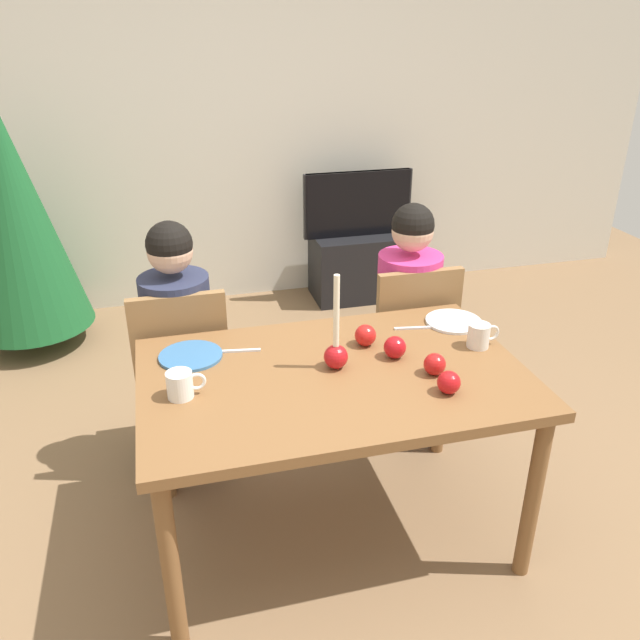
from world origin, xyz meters
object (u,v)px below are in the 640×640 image
apple_far_edge (435,364)px  mug_right (479,335)px  person_right_child (406,326)px  tv_stand (356,266)px  apple_near_candle (395,347)px  plate_right (454,321)px  chair_right (408,339)px  apple_by_right_mug (365,335)px  apple_by_left_plate (449,382)px  chair_left (182,367)px  candle_centerpiece (336,350)px  tv (358,204)px  plate_left (191,356)px  mug_left (181,385)px  dining_table (334,392)px  christmas_tree (12,214)px  person_left_child (181,352)px

apple_far_edge → mug_right: bearing=31.1°
person_right_child → tv_stand: 1.72m
tv_stand → apple_near_candle: (-0.57, -2.25, 0.55)m
apple_far_edge → plate_right: bearing=55.8°
chair_right → plate_right: bearing=-80.4°
apple_by_right_mug → apple_by_left_plate: bearing=-67.8°
chair_left → apple_far_edge: size_ratio=11.15×
candle_centerpiece → mug_right: candle_centerpiece is taller
person_right_child → tv: (0.28, 1.66, 0.14)m
apple_by_left_plate → apple_far_edge: same height
chair_left → plate_left: size_ratio=3.74×
tv_stand → tv: tv is taller
mug_right → apple_far_edge: bearing=-148.9°
apple_by_left_plate → apple_far_edge: (0.00, 0.13, -0.00)m
tv_stand → mug_left: size_ratio=4.77×
plate_left → mug_right: 1.12m
dining_table → mug_right: mug_right is taller
chair_left → apple_by_right_mug: chair_left is taller
chair_left → candle_centerpiece: (0.54, -0.57, 0.31)m
person_right_child → christmas_tree: (-1.94, 1.45, 0.29)m
dining_table → tv: (0.83, 2.30, 0.04)m
plate_left → plate_right: same height
mug_right → apple_far_edge: mug_right is taller
chair_right → apple_near_candle: chair_right is taller
person_left_child → tv: size_ratio=1.48×
plate_left → person_right_child: bearing=20.5°
candle_centerpiece → plate_right: size_ratio=1.56×
chair_left → chair_right: bearing=0.0°
plate_right → apple_far_edge: size_ratio=2.92×
candle_centerpiece → apple_far_edge: (0.33, -0.14, -0.03)m
tv → apple_by_right_mug: bearing=-107.0°
mug_right → candle_centerpiece: bearing=-178.3°
chair_left → tv_stand: chair_left is taller
apple_near_candle → candle_centerpiece: bearing=-175.7°
person_right_child → christmas_tree: bearing=143.3°
chair_right → mug_left: bearing=-149.9°
plate_right → mug_left: 1.19m
christmas_tree → apple_by_left_plate: 2.89m
plate_right → mug_right: size_ratio=1.80×
christmas_tree → mug_right: size_ratio=12.67×
candle_centerpiece → person_right_child: bearing=48.8°
chair_right → tv_stand: 1.74m
apple_near_candle → apple_far_edge: apple_near_candle is taller
dining_table → person_left_child: 0.83m
chair_right → dining_table: bearing=-132.0°
person_left_child → mug_left: size_ratio=8.74×
apple_by_right_mug → mug_left: bearing=-164.4°
person_left_child → tv_stand: bearing=50.8°
chair_right → tv_stand: chair_right is taller
person_right_child → apple_by_right_mug: bearing=-128.5°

